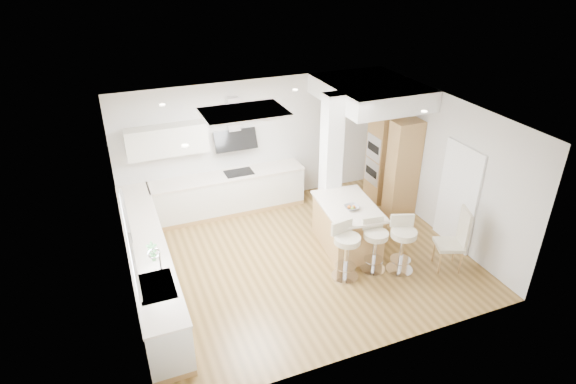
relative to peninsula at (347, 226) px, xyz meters
name	(u,v)px	position (x,y,z in m)	size (l,w,h in m)	color
ground	(300,258)	(-0.99, -0.05, -0.46)	(6.00, 6.00, 0.00)	olive
ceiling	(300,258)	(-0.99, -0.05, -0.46)	(6.00, 5.00, 0.02)	white
wall_back	(256,143)	(-0.99, 2.45, 0.94)	(6.00, 0.04, 2.80)	silver
wall_left	(123,227)	(-3.99, -0.05, 0.94)	(0.04, 5.00, 2.80)	silver
wall_right	(442,166)	(2.01, -0.05, 0.94)	(0.04, 5.00, 2.80)	silver
skylight	(245,113)	(-1.78, 0.55, 2.31)	(4.10, 2.10, 0.06)	white
window_left	(129,240)	(-3.95, -0.95, 1.23)	(0.06, 1.28, 1.07)	white
doorway_right	(458,198)	(1.98, -0.65, 0.54)	(0.05, 1.00, 2.10)	#4C463C
counter_left	(149,264)	(-3.69, 0.18, 0.00)	(0.63, 4.50, 1.35)	tan
counter_back	(220,184)	(-1.91, 2.17, 0.23)	(3.62, 0.63, 2.50)	tan
pillar	(331,163)	(0.06, 0.90, 0.94)	(0.35, 0.35, 2.80)	white
soffit	(370,92)	(1.11, 1.35, 2.14)	(1.78, 2.20, 0.40)	white
oven_column	(391,161)	(1.68, 1.17, 0.59)	(0.63, 1.21, 2.10)	tan
peninsula	(347,226)	(0.00, 0.00, 0.00)	(1.14, 1.59, 0.98)	tan
bar_stool_a	(346,248)	(-0.48, -0.85, 0.14)	(0.55, 0.55, 1.07)	silver
bar_stool_b	(375,243)	(0.09, -0.85, 0.11)	(0.50, 0.50, 1.02)	silver
bar_stool_c	(402,242)	(0.53, -1.05, 0.14)	(0.61, 0.61, 1.07)	silver
dining_chair	(456,237)	(1.47, -1.34, 0.18)	(0.60, 0.60, 1.20)	beige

